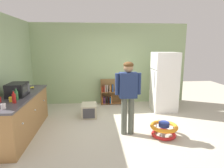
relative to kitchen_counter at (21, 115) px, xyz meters
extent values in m
plane|color=#BBB49F|center=(2.20, 0.00, -0.45)|extent=(12.00, 12.00, 0.00)
cube|color=#9AB480|center=(2.20, 2.33, 0.90)|extent=(5.20, 0.06, 2.70)
cube|color=#96B082|center=(-0.43, 0.80, 0.90)|extent=(0.06, 2.99, 2.70)
cube|color=olive|center=(0.00, 0.00, -0.02)|extent=(0.60, 2.29, 0.86)
cube|color=#454149|center=(0.00, 0.00, 0.43)|extent=(0.64, 2.33, 0.04)
sphere|color=silver|center=(0.31, -0.76, 0.11)|extent=(0.04, 0.04, 0.04)
sphere|color=silver|center=(0.31, 0.00, 0.11)|extent=(0.04, 0.04, 0.04)
sphere|color=silver|center=(0.31, 0.76, 0.11)|extent=(0.04, 0.04, 0.04)
cube|color=white|center=(3.75, 1.34, 0.44)|extent=(0.70, 0.68, 1.78)
cylinder|color=silver|center=(3.38, 1.17, 0.53)|extent=(0.02, 0.02, 0.50)
cube|color=#333333|center=(3.40, 1.34, 0.83)|extent=(0.01, 0.67, 0.01)
cube|color=brown|center=(1.86, 2.11, -0.03)|extent=(0.02, 0.28, 0.85)
cube|color=brown|center=(2.64, 2.11, -0.03)|extent=(0.02, 0.28, 0.85)
cube|color=brown|center=(2.25, 2.24, -0.03)|extent=(0.80, 0.02, 0.85)
cube|color=brown|center=(2.25, 2.11, -0.42)|extent=(0.76, 0.24, 0.02)
cube|color=brown|center=(2.25, 2.11, -0.02)|extent=(0.76, 0.24, 0.02)
cube|color=orange|center=(1.90, 2.08, -0.30)|extent=(0.02, 0.17, 0.22)
cube|color=red|center=(1.90, 2.08, 0.07)|extent=(0.03, 0.17, 0.16)
cube|color=#933C92|center=(1.95, 2.08, -0.30)|extent=(0.02, 0.17, 0.21)
cube|color=#BB302B|center=(1.96, 2.08, 0.09)|extent=(0.02, 0.17, 0.20)
cube|color=#43353F|center=(2.01, 2.08, -0.30)|extent=(0.02, 0.17, 0.22)
cube|color=beige|center=(2.00, 2.08, 0.10)|extent=(0.02, 0.17, 0.22)
cube|color=#3A3D3B|center=(2.09, 2.08, -0.30)|extent=(0.03, 0.17, 0.22)
cube|color=beige|center=(2.06, 2.08, 0.10)|extent=(0.02, 0.17, 0.22)
cube|color=#B1221C|center=(2.10, 2.08, -0.30)|extent=(0.03, 0.17, 0.22)
cube|color=brown|center=(2.13, 2.08, 0.11)|extent=(0.03, 0.17, 0.22)
cube|color=#1E5B9D|center=(2.17, 2.08, -0.31)|extent=(0.03, 0.17, 0.21)
cube|color=orange|center=(2.17, 2.08, 0.10)|extent=(0.03, 0.17, 0.22)
cube|color=orange|center=(2.21, 2.08, -0.28)|extent=(0.02, 0.17, 0.26)
cube|color=#274E97|center=(2.25, 2.08, 0.11)|extent=(0.03, 0.17, 0.24)
cylinder|color=#51574B|center=(2.29, -0.20, -0.03)|extent=(0.13, 0.13, 0.85)
cylinder|color=#51574B|center=(2.45, -0.20, -0.03)|extent=(0.13, 0.13, 0.85)
cube|color=navy|center=(2.37, -0.20, 0.68)|extent=(0.38, 0.22, 0.55)
cylinder|color=navy|center=(2.13, -0.20, 0.71)|extent=(0.09, 0.09, 0.47)
cylinder|color=navy|center=(2.61, -0.20, 0.71)|extent=(0.09, 0.09, 0.47)
sphere|color=#8F6B4A|center=(2.37, -0.20, 1.06)|extent=(0.21, 0.21, 0.21)
ellipsoid|color=#4B3016|center=(2.37, -0.20, 1.12)|extent=(0.22, 0.22, 0.14)
torus|color=red|center=(3.16, -0.38, -0.42)|extent=(0.54, 0.54, 0.07)
torus|color=orange|center=(3.16, -0.38, -0.23)|extent=(0.60, 0.60, 0.08)
cylinder|color=navy|center=(3.16, -0.38, -0.18)|extent=(0.23, 0.23, 0.10)
cylinder|color=silver|center=(3.38, -0.38, -0.32)|extent=(0.02, 0.02, 0.18)
cylinder|color=silver|center=(3.05, -0.19, -0.32)|extent=(0.02, 0.02, 0.18)
cylinder|color=silver|center=(3.05, -0.57, -0.32)|extent=(0.02, 0.02, 0.18)
cube|color=beige|center=(1.48, 0.98, -0.27)|extent=(0.42, 0.54, 0.36)
cube|color=#424247|center=(1.48, 0.70, -0.27)|extent=(0.32, 0.01, 0.27)
cube|color=black|center=(-0.01, -0.03, 0.59)|extent=(0.36, 0.48, 0.28)
cube|color=#2D2D33|center=(0.17, -0.08, 0.59)|extent=(0.01, 0.31, 0.20)
cube|color=#515156|center=(0.17, 0.14, 0.59)|extent=(0.01, 0.10, 0.20)
ellipsoid|color=yellow|center=(0.06, 0.71, 0.48)|extent=(0.09, 0.16, 0.04)
ellipsoid|color=yellow|center=(0.07, 0.71, 0.48)|extent=(0.04, 0.15, 0.04)
ellipsoid|color=yellow|center=(0.09, 0.71, 0.48)|extent=(0.09, 0.16, 0.04)
cylinder|color=red|center=(0.13, -0.58, 0.54)|extent=(0.07, 0.07, 0.18)
cylinder|color=red|center=(0.13, -0.58, 0.65)|extent=(0.03, 0.03, 0.05)
cylinder|color=black|center=(0.13, -0.58, 0.69)|extent=(0.04, 0.03, 0.02)
cylinder|color=#33753D|center=(0.08, -0.35, 0.54)|extent=(0.07, 0.07, 0.18)
cylinder|color=#33753D|center=(0.08, -0.35, 0.65)|extent=(0.03, 0.03, 0.05)
cylinder|color=black|center=(0.08, -0.35, 0.69)|extent=(0.04, 0.04, 0.02)
cylinder|color=yellow|center=(0.03, -0.48, 0.50)|extent=(0.08, 0.08, 0.09)
cylinder|color=white|center=(0.08, -0.92, 0.50)|extent=(0.08, 0.08, 0.09)
camera|label=1|loc=(1.66, -4.26, 1.52)|focal=31.01mm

